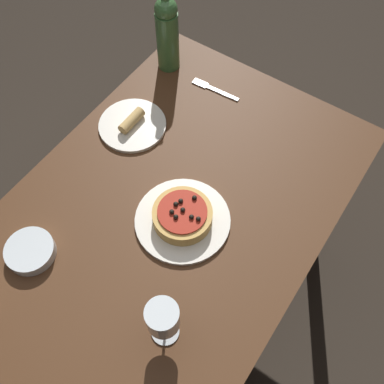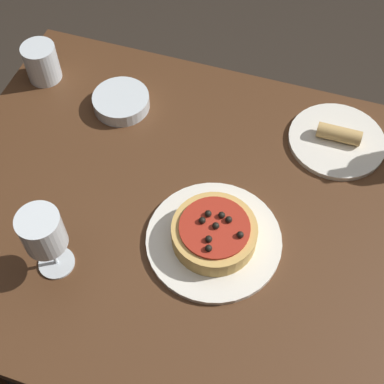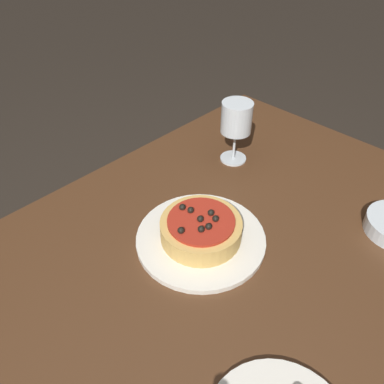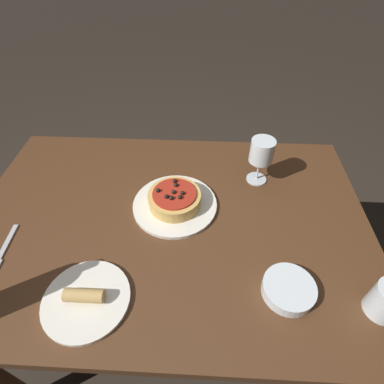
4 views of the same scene
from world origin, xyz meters
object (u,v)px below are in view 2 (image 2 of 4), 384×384
object	(u,v)px
dining_table	(226,243)
pizza	(214,233)
side_bowl	(121,102)
dinner_plate	(214,240)
side_plate	(337,139)
wine_glass	(43,233)
water_cup	(42,63)

from	to	relation	value
dining_table	pizza	bearing A→B (deg)	-104.54
side_bowl	dinner_plate	bearing A→B (deg)	-42.05
side_plate	wine_glass	bearing A→B (deg)	-134.77
dining_table	dinner_plate	distance (m)	0.12
water_cup	side_plate	xyz separation A→B (m)	(0.73, 0.01, -0.04)
side_plate	pizza	bearing A→B (deg)	-120.01
dinner_plate	side_plate	xyz separation A→B (m)	(0.19, 0.34, 0.00)
dining_table	dinner_plate	world-z (taller)	dinner_plate
wine_glass	side_plate	size ratio (longest dim) A/B	0.76
pizza	water_cup	size ratio (longest dim) A/B	1.81
side_bowl	wine_glass	bearing A→B (deg)	-85.13
pizza	side_bowl	bearing A→B (deg)	137.95
pizza	side_bowl	distance (m)	0.43
dining_table	side_plate	xyz separation A→B (m)	(0.18, 0.28, 0.11)
dinner_plate	water_cup	xyz separation A→B (m)	(-0.54, 0.32, 0.04)
dining_table	side_bowl	size ratio (longest dim) A/B	9.34
dining_table	wine_glass	bearing A→B (deg)	-145.76
water_cup	side_plate	size ratio (longest dim) A/B	0.43
dining_table	side_plate	world-z (taller)	side_plate
dining_table	wine_glass	world-z (taller)	wine_glass
dining_table	side_plate	bearing A→B (deg)	57.18
dinner_plate	water_cup	size ratio (longest dim) A/B	2.91
dinner_plate	side_bowl	distance (m)	0.43
dinner_plate	pizza	world-z (taller)	pizza
wine_glass	side_bowl	world-z (taller)	wine_glass
water_cup	side_plate	world-z (taller)	water_cup
pizza	side_bowl	world-z (taller)	pizza
dining_table	wine_glass	size ratio (longest dim) A/B	7.48
pizza	side_bowl	size ratio (longest dim) A/B	1.26
side_bowl	dining_table	bearing A→B (deg)	-34.41
side_bowl	side_plate	bearing A→B (deg)	5.47
pizza	wine_glass	world-z (taller)	wine_glass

